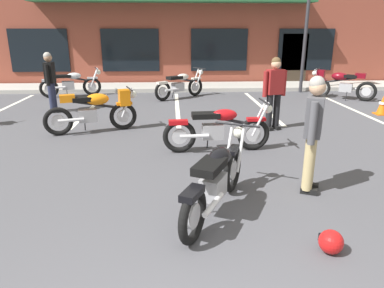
{
  "coord_description": "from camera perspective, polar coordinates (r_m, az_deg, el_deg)",
  "views": [
    {
      "loc": [
        -0.14,
        -1.38,
        2.26
      ],
      "look_at": [
        0.15,
        3.9,
        0.55
      ],
      "focal_mm": 33.18,
      "sensor_mm": 36.0,
      "label": 1
    }
  ],
  "objects": [
    {
      "name": "ground_plane",
      "position": [
        5.95,
        -1.59,
        -4.39
      ],
      "size": [
        80.0,
        80.0,
        0.0
      ],
      "primitive_type": "plane",
      "color": "#47474C"
    },
    {
      "name": "sidewalk_kerb",
      "position": [
        14.4,
        -2.61,
        9.15
      ],
      "size": [
        22.0,
        1.8,
        0.14
      ],
      "primitive_type": "cube",
      "color": "#A8A59E",
      "rests_on": "ground_plane"
    },
    {
      "name": "brick_storefront_building",
      "position": [
        18.35,
        -2.86,
        17.3
      ],
      "size": [
        18.35,
        7.24,
        4.13
      ],
      "color": "brown",
      "rests_on": "ground_plane"
    },
    {
      "name": "painted_stall_lines",
      "position": [
        10.87,
        -2.38,
        5.92
      ],
      "size": [
        10.5,
        4.8,
        0.01
      ],
      "color": "silver",
      "rests_on": "ground_plane"
    },
    {
      "name": "motorcycle_foreground_classic",
      "position": [
        4.51,
        3.91,
        -5.62
      ],
      "size": [
        1.21,
        1.94,
        0.98
      ],
      "color": "black",
      "rests_on": "ground_plane"
    },
    {
      "name": "motorcycle_red_sportbike",
      "position": [
        6.8,
        4.22,
        2.55
      ],
      "size": [
        2.11,
        0.66,
        0.98
      ],
      "color": "black",
      "rests_on": "ground_plane"
    },
    {
      "name": "motorcycle_black_cruiser",
      "position": [
        8.39,
        -15.16,
        5.39
      ],
      "size": [
        2.05,
        0.97,
        0.98
      ],
      "color": "black",
      "rests_on": "ground_plane"
    },
    {
      "name": "motorcycle_blue_standard",
      "position": [
        12.29,
        -1.92,
        9.5
      ],
      "size": [
        1.77,
        1.51,
        0.98
      ],
      "color": "black",
      "rests_on": "ground_plane"
    },
    {
      "name": "motorcycle_green_cafe_racer",
      "position": [
        13.14,
        22.7,
        8.99
      ],
      "size": [
        1.84,
        1.39,
        0.98
      ],
      "color": "black",
      "rests_on": "ground_plane"
    },
    {
      "name": "motorcycle_orange_scrambler",
      "position": [
        13.3,
        -18.85,
        9.21
      ],
      "size": [
        2.06,
        0.94,
        0.98
      ],
      "color": "black",
      "rests_on": "ground_plane"
    },
    {
      "name": "person_in_black_shirt",
      "position": [
        8.47,
        13.11,
        8.57
      ],
      "size": [
        0.6,
        0.36,
        1.68
      ],
      "color": "black",
      "rests_on": "ground_plane"
    },
    {
      "name": "person_in_shorts_foreground",
      "position": [
        10.83,
        -21.82,
        9.73
      ],
      "size": [
        0.29,
        0.6,
        1.68
      ],
      "color": "black",
      "rests_on": "ground_plane"
    },
    {
      "name": "person_by_back_row",
      "position": [
        5.22,
        18.89,
        2.42
      ],
      "size": [
        0.39,
        0.59,
        1.68
      ],
      "color": "black",
      "rests_on": "ground_plane"
    },
    {
      "name": "helmet_on_pavement",
      "position": [
        4.14,
        21.43,
        -14.42
      ],
      "size": [
        0.26,
        0.26,
        0.26
      ],
      "color": "#B71414",
      "rests_on": "ground_plane"
    },
    {
      "name": "traffic_cone",
      "position": [
        11.22,
        28.27,
        5.51
      ],
      "size": [
        0.34,
        0.34,
        0.53
      ],
      "color": "orange",
      "rests_on": "ground_plane"
    },
    {
      "name": "parking_lot_lamp_post",
      "position": [
        13.91,
        18.37,
        20.47
      ],
      "size": [
        0.24,
        0.76,
        4.72
      ],
      "color": "#2D2D33",
      "rests_on": "ground_plane"
    }
  ]
}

